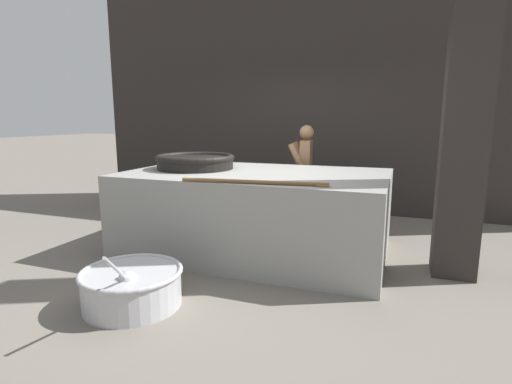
{
  "coord_description": "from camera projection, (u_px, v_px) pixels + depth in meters",
  "views": [
    {
      "loc": [
        1.64,
        -4.41,
        1.59
      ],
      "look_at": [
        0.0,
        0.0,
        0.72
      ],
      "focal_mm": 28.0,
      "sensor_mm": 36.0,
      "label": 1
    }
  ],
  "objects": [
    {
      "name": "cook",
      "position": [
        305.0,
        172.0,
        5.89
      ],
      "size": [
        0.38,
        0.57,
        1.5
      ],
      "rotation": [
        0.0,
        0.0,
        3.27
      ],
      "color": "#8C6647",
      "rests_on": "ground_plane"
    },
    {
      "name": "giant_wok_near",
      "position": [
        195.0,
        161.0,
        5.04
      ],
      "size": [
        0.99,
        0.99,
        0.18
      ],
      "color": "black",
      "rests_on": "hearth_platform"
    },
    {
      "name": "prep_bowl_vegetables",
      "position": [
        132.0,
        285.0,
        3.42
      ],
      "size": [
        0.87,
        1.07,
        0.69
      ],
      "color": "#B7B7BC",
      "rests_on": "ground_plane"
    },
    {
      "name": "back_wall",
      "position": [
        307.0,
        86.0,
        6.85
      ],
      "size": [
        8.02,
        0.24,
        4.29
      ],
      "primitive_type": "cube",
      "color": "#2D2826",
      "rests_on": "ground_plane"
    },
    {
      "name": "support_pillar",
      "position": [
        471.0,
        59.0,
        3.78
      ],
      "size": [
        0.41,
        0.41,
        4.29
      ],
      "primitive_type": "cube",
      "color": "#2D2826",
      "rests_on": "ground_plane"
    },
    {
      "name": "ground_plane",
      "position": [
        256.0,
        250.0,
        4.91
      ],
      "size": [
        60.0,
        60.0,
        0.0
      ],
      "primitive_type": "plane",
      "color": "slate"
    },
    {
      "name": "hearth_platform",
      "position": [
        256.0,
        212.0,
        4.83
      ],
      "size": [
        3.04,
        1.86,
        0.97
      ],
      "color": "gray",
      "rests_on": "ground_plane"
    },
    {
      "name": "stirring_paddle",
      "position": [
        259.0,
        182.0,
        3.86
      ],
      "size": [
        1.46,
        0.25,
        0.04
      ],
      "rotation": [
        0.0,
        0.0,
        0.13
      ],
      "color": "brown",
      "rests_on": "hearth_platform"
    }
  ]
}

